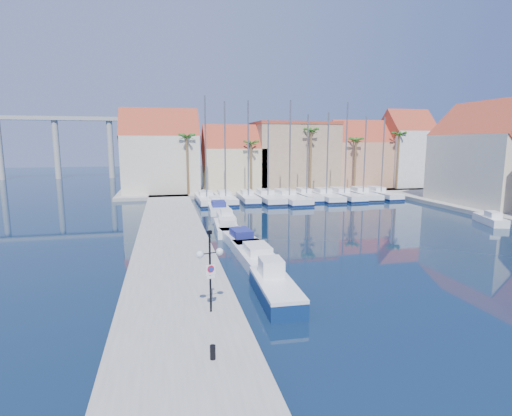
{
  "coord_description": "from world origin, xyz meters",
  "views": [
    {
      "loc": [
        -9.41,
        -20.28,
        8.54
      ],
      "look_at": [
        -1.96,
        12.42,
        3.0
      ],
      "focal_mm": 28.0,
      "sensor_mm": 36.0,
      "label": 1
    }
  ],
  "objects": [
    {
      "name": "ground",
      "position": [
        0.0,
        0.0,
        0.0
      ],
      "size": [
        260.0,
        260.0,
        0.0
      ],
      "primitive_type": "plane",
      "color": "black",
      "rests_on": "ground"
    },
    {
      "name": "quay_west",
      "position": [
        -9.0,
        13.5,
        0.25
      ],
      "size": [
        6.0,
        77.0,
        0.5
      ],
      "primitive_type": "cube",
      "color": "gray",
      "rests_on": "ground"
    },
    {
      "name": "shore_north",
      "position": [
        10.0,
        48.0,
        0.25
      ],
      "size": [
        54.0,
        16.0,
        0.5
      ],
      "primitive_type": "cube",
      "color": "gray",
      "rests_on": "ground"
    },
    {
      "name": "lamp_post",
      "position": [
        -7.5,
        -2.15,
        3.13
      ],
      "size": [
        1.32,
        0.64,
        4.0
      ],
      "rotation": [
        0.0,
        0.0,
        0.28
      ],
      "color": "black",
      "rests_on": "quay_west"
    },
    {
      "name": "bollard",
      "position": [
        -7.92,
        -6.42,
        0.77
      ],
      "size": [
        0.22,
        0.22,
        0.55
      ],
      "primitive_type": "cylinder",
      "color": "black",
      "rests_on": "quay_west"
    },
    {
      "name": "fishing_boat",
      "position": [
        -3.73,
        -0.11,
        0.67
      ],
      "size": [
        2.08,
        5.79,
        2.01
      ],
      "rotation": [
        0.0,
        0.0,
        -0.03
      ],
      "color": "navy",
      "rests_on": "ground"
    },
    {
      "name": "motorboat_west_0",
      "position": [
        -3.26,
        6.93,
        0.51
      ],
      "size": [
        2.46,
        7.19,
        1.4
      ],
      "rotation": [
        0.0,
        0.0,
        0.02
      ],
      "color": "white",
      "rests_on": "ground"
    },
    {
      "name": "motorboat_west_1",
      "position": [
        -3.46,
        12.13,
        0.51
      ],
      "size": [
        2.73,
        6.83,
        1.4
      ],
      "rotation": [
        0.0,
        0.0,
        0.09
      ],
      "color": "white",
      "rests_on": "ground"
    },
    {
      "name": "motorboat_west_2",
      "position": [
        -3.86,
        16.94,
        0.51
      ],
      "size": [
        2.44,
        6.48,
        1.4
      ],
      "rotation": [
        0.0,
        0.0,
        -0.06
      ],
      "color": "white",
      "rests_on": "ground"
    },
    {
      "name": "motorboat_west_3",
      "position": [
        -3.12,
        21.98,
        0.51
      ],
      "size": [
        1.88,
        5.25,
        1.4
      ],
      "rotation": [
        0.0,
        0.0,
        -0.04
      ],
      "color": "white",
      "rests_on": "ground"
    },
    {
      "name": "motorboat_west_4",
      "position": [
        -3.11,
        28.55,
        0.51
      ],
      "size": [
        2.68,
        7.4,
        1.4
      ],
      "rotation": [
        0.0,
        0.0,
        -0.05
      ],
      "color": "white",
      "rests_on": "ground"
    },
    {
      "name": "motorboat_west_5",
      "position": [
        -3.09,
        32.93,
        0.51
      ],
      "size": [
        2.39,
        5.84,
        1.4
      ],
      "rotation": [
        0.0,
        0.0,
        0.1
      ],
      "color": "white",
      "rests_on": "ground"
    },
    {
      "name": "motorboat_east_1",
      "position": [
        23.98,
        14.53,
        0.51
      ],
      "size": [
        2.95,
        5.1,
        1.4
      ],
      "rotation": [
        0.0,
        0.0,
        -0.31
      ],
      "color": "white",
      "rests_on": "ground"
    },
    {
      "name": "sailboat_0",
      "position": [
        -3.84,
        35.97,
        0.62
      ],
      "size": [
        2.81,
        9.96,
        14.76
      ],
      "rotation": [
        0.0,
        0.0,
        0.02
      ],
      "color": "white",
      "rests_on": "ground"
    },
    {
      "name": "sailboat_1",
      "position": [
        -1.16,
        35.87,
        0.62
      ],
      "size": [
        2.46,
        9.19,
        14.07
      ],
      "rotation": [
        0.0,
        0.0,
        0.0
      ],
      "color": "white",
      "rests_on": "ground"
    },
    {
      "name": "sailboat_2",
      "position": [
        2.2,
        36.08,
        0.64
      ],
      "size": [
        2.52,
        8.77,
        14.27
      ],
      "rotation": [
        0.0,
        0.0,
        -0.02
      ],
      "color": "white",
      "rests_on": "ground"
    },
    {
      "name": "sailboat_3",
      "position": [
        4.99,
        35.8,
        0.56
      ],
      "size": [
        3.19,
        10.86,
        11.64
      ],
      "rotation": [
        0.0,
        0.0,
        0.03
      ],
      "color": "white",
      "rests_on": "ground"
    },
    {
      "name": "sailboat_4",
      "position": [
        7.96,
        35.09,
        0.58
      ],
      "size": [
        3.8,
        12.14,
        14.35
      ],
      "rotation": [
        0.0,
        0.0,
        0.05
      ],
      "color": "white",
      "rests_on": "ground"
    },
    {
      "name": "sailboat_5",
      "position": [
        11.2,
        36.51,
        0.6
      ],
      "size": [
        2.47,
        9.26,
        12.54
      ],
      "rotation": [
        0.0,
        0.0,
        0.0
      ],
      "color": "white",
      "rests_on": "ground"
    },
    {
      "name": "sailboat_6",
      "position": [
        13.98,
        35.52,
        0.58
      ],
      "size": [
        3.19,
        10.4,
        12.82
      ],
      "rotation": [
        0.0,
        0.0,
        -0.05
      ],
      "color": "white",
      "rests_on": "ground"
    },
    {
      "name": "sailboat_7",
      "position": [
        16.94,
        35.72,
        0.6
      ],
      "size": [
        3.21,
        10.6,
        14.28
      ],
      "rotation": [
        0.0,
        0.0,
        0.04
      ],
      "color": "white",
      "rests_on": "ground"
    },
    {
      "name": "sailboat_8",
      "position": [
        20.24,
        35.96,
        0.58
      ],
      "size": [
        3.45,
        10.27,
        12.33
      ],
      "rotation": [
        0.0,
        0.0,
        -0.08
      ],
      "color": "white",
      "rests_on": "ground"
    },
    {
      "name": "sailboat_9",
      "position": [
        23.12,
        35.79,
        0.59
      ],
      "size": [
        2.87,
        9.74,
        12.26
      ],
      "rotation": [
        0.0,
        0.0,
        0.03
      ],
      "color": "white",
      "rests_on": "ground"
    },
    {
      "name": "building_0",
      "position": [
        -10.0,
        47.0,
        6.52
      ],
      "size": [
        12.3,
        9.0,
        13.5
      ],
      "color": "beige",
      "rests_on": "shore_north"
    },
    {
      "name": "building_1",
      "position": [
        2.0,
        47.0,
        5.3
      ],
      "size": [
        10.3,
        8.0,
        11.0
      ],
      "color": "beige",
      "rests_on": "shore_north"
    },
    {
      "name": "building_2",
      "position": [
        13.0,
        48.0,
        6.26
      ],
      "size": [
        14.2,
        10.2,
        11.5
      ],
      "color": "#987E5E",
      "rests_on": "shore_north"
    },
    {
      "name": "building_3",
      "position": [
        25.0,
        47.0,
        5.86
      ],
      "size": [
        10.3,
        8.0,
        12.0
      ],
      "color": "tan",
      "rests_on": "shore_north"
    },
    {
      "name": "building_4",
      "position": [
        34.0,
        46.0,
        6.97
      ],
      "size": [
        8.3,
        8.0,
        14.0
      ],
      "color": "silver",
      "rests_on": "shore_north"
    },
    {
      "name": "building_6",
      "position": [
        32.0,
        24.0,
        6.52
      ],
      "size": [
        9.0,
        14.3,
        13.5
      ],
      "color": "beige",
      "rests_on": "shore_east"
    },
    {
      "name": "palm_0",
      "position": [
        -6.0,
        42.0,
        9.08
      ],
      "size": [
        2.6,
        2.6,
        10.15
      ],
      "color": "brown",
      "rests_on": "shore_north"
    },
    {
      "name": "palm_1",
      "position": [
        4.0,
        42.0,
        8.14
      ],
      "size": [
        2.6,
        2.6,
        9.15
      ],
      "color": "brown",
      "rests_on": "shore_north"
    },
    {
      "name": "palm_2",
      "position": [
        14.0,
        42.0,
        10.02
      ],
      "size": [
        2.6,
        2.6,
        11.15
      ],
      "color": "brown",
      "rests_on": "shore_north"
    },
    {
      "name": "palm_3",
      "position": [
        22.0,
        42.0,
        8.61
      ],
      "size": [
        2.6,
        2.6,
        9.65
      ],
      "color": "brown",
      "rests_on": "shore_north"
    },
    {
      "name": "palm_4",
      "position": [
        30.0,
        42.0,
        9.55
      ],
      "size": [
        2.6,
        2.6,
        10.65
      ],
      "color": "brown",
      "rests_on": "shore_north"
    },
    {
      "name": "viaduct",
      "position": [
        -39.07,
        82.0,
        10.25
      ],
      "size": [
        48.0,
        2.2,
        14.45
      ],
      "color": "#9E9E99",
      "rests_on": "ground"
    }
  ]
}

